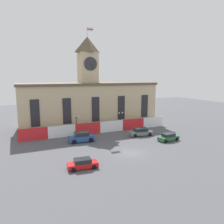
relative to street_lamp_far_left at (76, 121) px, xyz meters
The scene contains 9 objects.
ground_plane 17.34m from the street_lamp_far_left, 71.10° to the right, with size 160.00×160.00×0.00m, color #4C4C51.
civic_building 10.09m from the street_lamp_far_left, 54.73° to the left, with size 36.06×11.81×25.82m.
banner_fence 5.90m from the street_lamp_far_left, ahead, with size 36.14×0.12×2.65m.
street_lamp_far_left is the anchor object (origin of this frame).
street_lamp_right 11.41m from the street_lamp_far_left, ahead, with size 1.26×0.36×4.50m.
car_red_sedan 19.31m from the street_lamp_far_left, 102.45° to the right, with size 4.54×2.43×1.45m.
car_green_wagon 20.75m from the street_lamp_far_left, 37.74° to the right, with size 4.75×2.48×1.55m.
car_gray_pickup 14.96m from the street_lamp_far_left, 27.67° to the right, with size 5.49×2.83×1.75m.
car_blue_van 6.42m from the street_lamp_far_left, 95.28° to the right, with size 5.20×2.58×2.10m.
Camera 1 is at (-18.12, -31.95, 13.30)m, focal length 35.00 mm.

